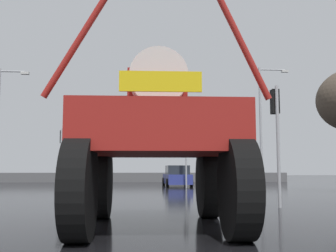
{
  "coord_description": "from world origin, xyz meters",
  "views": [
    {
      "loc": [
        0.41,
        -2.54,
        1.28
      ],
      "look_at": [
        1.23,
        9.56,
        2.55
      ],
      "focal_mm": 43.49,
      "sensor_mm": 36.0,
      "label": 1
    }
  ],
  "objects": [
    {
      "name": "traffic_signal_far_left",
      "position": [
        3.51,
        25.06,
        2.5
      ],
      "size": [
        0.24,
        0.55,
        3.43
      ],
      "color": "#A8AAAF",
      "rests_on": "ground"
    },
    {
      "name": "oversize_sprayer",
      "position": [
        0.78,
        6.52,
        1.91
      ],
      "size": [
        4.14,
        5.47,
        4.59
      ],
      "rotation": [
        0.0,
        0.0,
        1.56
      ],
      "color": "black",
      "rests_on": "ground"
    },
    {
      "name": "streetlight_far_right",
      "position": [
        9.52,
        27.0,
        4.95
      ],
      "size": [
        2.31,
        0.24,
        8.89
      ],
      "color": "#A8AAAF",
      "rests_on": "ground"
    },
    {
      "name": "traffic_signal_far_right",
      "position": [
        -4.85,
        25.05,
        2.87
      ],
      "size": [
        0.24,
        0.55,
        3.93
      ],
      "color": "#A8AAAF",
      "rests_on": "ground"
    },
    {
      "name": "roadside_barrier",
      "position": [
        0.0,
        37.03,
        0.45
      ],
      "size": [
        29.74,
        0.24,
        0.9
      ],
      "primitive_type": "cube",
      "color": "#59595B",
      "rests_on": "ground"
    },
    {
      "name": "ground_plane",
      "position": [
        0.0,
        18.0,
        0.0
      ],
      "size": [
        120.0,
        120.0,
        0.0
      ],
      "primitive_type": "plane",
      "color": "black"
    },
    {
      "name": "streetlight_far_left",
      "position": [
        -8.34,
        23.25,
        4.22
      ],
      "size": [
        1.92,
        0.24,
        7.55
      ],
      "color": "#A8AAAF",
      "rests_on": "ground"
    },
    {
      "name": "sedan_ahead",
      "position": [
        3.11,
        27.39,
        0.71
      ],
      "size": [
        2.01,
        4.17,
        1.52
      ],
      "rotation": [
        0.0,
        0.0,
        1.61
      ],
      "color": "navy",
      "rests_on": "ground"
    },
    {
      "name": "traffic_signal_near_right",
      "position": [
        5.0,
        10.88,
        2.98
      ],
      "size": [
        0.24,
        0.54,
        4.09
      ],
      "color": "#A8AAAF",
      "rests_on": "ground"
    }
  ]
}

